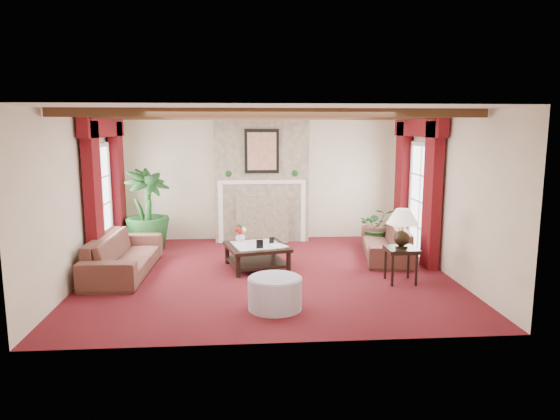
{
  "coord_description": "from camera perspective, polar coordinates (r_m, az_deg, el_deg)",
  "views": [
    {
      "loc": [
        -0.4,
        -8.13,
        2.46
      ],
      "look_at": [
        0.24,
        0.4,
        1.02
      ],
      "focal_mm": 32.0,
      "sensor_mm": 36.0,
      "label": 1
    }
  ],
  "objects": [
    {
      "name": "potted_palm",
      "position": [
        10.4,
        -14.89,
        -1.92
      ],
      "size": [
        2.53,
        2.53,
        0.91
      ],
      "primitive_type": "imported",
      "rotation": [
        0.0,
        0.0,
        0.74
      ],
      "color": "black",
      "rests_on": "ground"
    },
    {
      "name": "floor",
      "position": [
        8.51,
        -1.4,
        -7.28
      ],
      "size": [
        6.0,
        6.0,
        0.0
      ],
      "primitive_type": "plane",
      "color": "#460C15",
      "rests_on": "ground"
    },
    {
      "name": "side_table",
      "position": [
        8.22,
        13.62,
        -6.12
      ],
      "size": [
        0.48,
        0.48,
        0.56
      ],
      "primitive_type": null,
      "rotation": [
        0.0,
        0.0,
        0.01
      ],
      "color": "black",
      "rests_on": "ground"
    },
    {
      "name": "right_wall",
      "position": [
        8.89,
        18.28,
        1.87
      ],
      "size": [
        0.02,
        5.5,
        2.7
      ],
      "primitive_type": "cube",
      "color": "beige",
      "rests_on": "ground"
    },
    {
      "name": "small_plant",
      "position": [
        10.54,
        11.01,
        -2.39
      ],
      "size": [
        0.91,
        0.97,
        0.63
      ],
      "primitive_type": "imported",
      "rotation": [
        0.0,
        0.0,
        -0.11
      ],
      "color": "black",
      "rests_on": "ground"
    },
    {
      "name": "ceiling_beams",
      "position": [
        8.15,
        -1.47,
        10.8
      ],
      "size": [
        6.0,
        3.0,
        0.12
      ],
      "primitive_type": null,
      "color": "#372311",
      "rests_on": "ceiling"
    },
    {
      "name": "french_door_left",
      "position": [
        9.49,
        -20.12,
        6.96
      ],
      "size": [
        0.1,
        1.1,
        2.16
      ],
      "primitive_type": null,
      "color": "white",
      "rests_on": "ground"
    },
    {
      "name": "curtains_right",
      "position": [
        9.7,
        15.6,
        9.72
      ],
      "size": [
        0.2,
        2.4,
        2.55
      ],
      "primitive_type": null,
      "color": "#520A0D",
      "rests_on": "ground"
    },
    {
      "name": "photo_frame_b",
      "position": [
        8.82,
        -0.97,
        -3.5
      ],
      "size": [
        0.09,
        0.05,
        0.12
      ],
      "primitive_type": null,
      "rotation": [
        0.0,
        0.0,
        0.33
      ],
      "color": "black",
      "rests_on": "coffee_table"
    },
    {
      "name": "book",
      "position": [
        8.51,
        -0.78,
        -3.31
      ],
      "size": [
        0.25,
        0.21,
        0.31
      ],
      "primitive_type": "imported",
      "rotation": [
        0.0,
        0.0,
        0.48
      ],
      "color": "black",
      "rests_on": "coffee_table"
    },
    {
      "name": "sofa_left",
      "position": [
        8.82,
        -17.46,
        -4.15
      ],
      "size": [
        2.3,
        0.8,
        0.88
      ],
      "primitive_type": "imported",
      "rotation": [
        0.0,
        0.0,
        1.54
      ],
      "color": "#330E17",
      "rests_on": "ground"
    },
    {
      "name": "ottoman",
      "position": [
        6.88,
        -0.58,
        -9.5
      ],
      "size": [
        0.74,
        0.74,
        0.43
      ],
      "primitive_type": "cylinder",
      "color": "#9993A6",
      "rests_on": "ground"
    },
    {
      "name": "left_wall",
      "position": [
        8.61,
        -21.81,
        1.44
      ],
      "size": [
        0.02,
        5.5,
        2.7
      ],
      "primitive_type": "cube",
      "color": "beige",
      "rests_on": "ground"
    },
    {
      "name": "coffee_table",
      "position": [
        8.8,
        -2.67,
        -5.32
      ],
      "size": [
        1.22,
        1.22,
        0.41
      ],
      "primitive_type": null,
      "rotation": [
        0.0,
        0.0,
        0.24
      ],
      "color": "black",
      "rests_on": "ground"
    },
    {
      "name": "back_wall",
      "position": [
        10.95,
        -2.16,
        3.7
      ],
      "size": [
        6.0,
        0.02,
        2.7
      ],
      "primitive_type": "cube",
      "color": "beige",
      "rests_on": "ground"
    },
    {
      "name": "french_door_right",
      "position": [
        9.74,
        16.1,
        7.22
      ],
      "size": [
        0.1,
        1.1,
        2.16
      ],
      "primitive_type": null,
      "color": "white",
      "rests_on": "ground"
    },
    {
      "name": "ceiling",
      "position": [
        8.15,
        -1.47,
        11.22
      ],
      "size": [
        6.0,
        6.0,
        0.0
      ],
      "primitive_type": "plane",
      "rotation": [
        3.14,
        0.0,
        0.0
      ],
      "color": "white",
      "rests_on": "floor"
    },
    {
      "name": "flower_vase",
      "position": [
        9.03,
        -4.56,
        -3.05
      ],
      "size": [
        0.22,
        0.22,
        0.17
      ],
      "primitive_type": "imported",
      "rotation": [
        0.0,
        0.0,
        0.12
      ],
      "color": "silver",
      "rests_on": "coffee_table"
    },
    {
      "name": "photo_frame_a",
      "position": [
        8.46,
        -2.34,
        -3.93
      ],
      "size": [
        0.12,
        0.04,
        0.16
      ],
      "primitive_type": null,
      "rotation": [
        0.0,
        0.0,
        0.17
      ],
      "color": "black",
      "rests_on": "coffee_table"
    },
    {
      "name": "table_lamp",
      "position": [
        8.08,
        13.79,
        -2.0
      ],
      "size": [
        0.5,
        0.5,
        0.64
      ],
      "primitive_type": null,
      "color": "black",
      "rests_on": "side_table"
    },
    {
      "name": "fireplace",
      "position": [
        10.7,
        -2.16,
        10.8
      ],
      "size": [
        2.0,
        0.52,
        2.7
      ],
      "primitive_type": null,
      "color": "#9D8B65",
      "rests_on": "ground"
    },
    {
      "name": "curtains_left",
      "position": [
        9.46,
        -19.62,
        9.53
      ],
      "size": [
        0.2,
        2.4,
        2.55
      ],
      "primitive_type": null,
      "color": "#520A0D",
      "rests_on": "ground"
    },
    {
      "name": "sofa_right",
      "position": [
        9.68,
        12.0,
        -3.02
      ],
      "size": [
        2.2,
        1.26,
        0.78
      ],
      "primitive_type": "imported",
      "rotation": [
        0.0,
        0.0,
        -1.74
      ],
      "color": "#330E17",
      "rests_on": "ground"
    }
  ]
}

